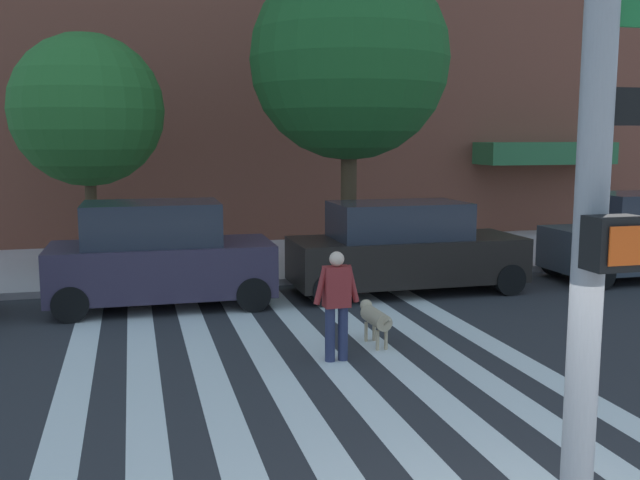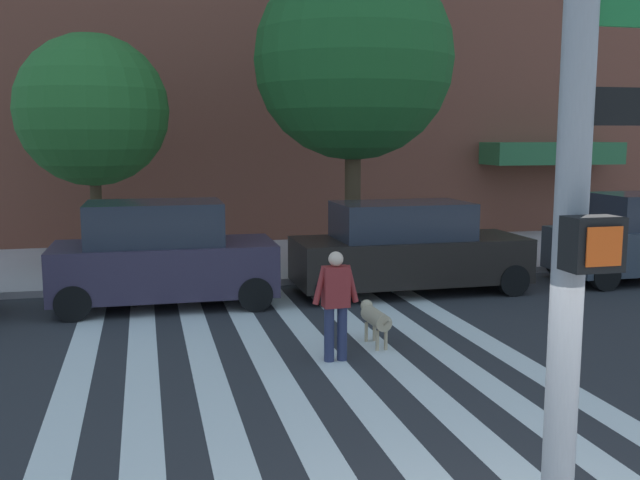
# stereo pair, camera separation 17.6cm
# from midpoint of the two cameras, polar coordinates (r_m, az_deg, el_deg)

# --- Properties ---
(ground_plane) EXTENTS (160.00, 160.00, 0.00)m
(ground_plane) POSITION_cam_midpoint_polar(r_m,az_deg,el_deg) (10.39, 0.28, -10.22)
(ground_plane) COLOR #2B2B2D
(sidewalk_far) EXTENTS (80.00, 6.00, 0.15)m
(sidewalk_far) POSITION_cam_midpoint_polar(r_m,az_deg,el_deg) (18.80, -6.71, -1.66)
(sidewalk_far) COLOR #B5A29F
(sidewalk_far) RESTS_ON ground_plane
(crosswalk_stripes) EXTENTS (6.75, 11.04, 0.01)m
(crosswalk_stripes) POSITION_cam_midpoint_polar(r_m,az_deg,el_deg) (10.32, -1.53, -10.34)
(crosswalk_stripes) COLOR silver
(crosswalk_stripes) RESTS_ON ground_plane
(traffic_light_pole) EXTENTS (0.74, 0.46, 5.80)m
(traffic_light_pole) POSITION_cam_midpoint_polar(r_m,az_deg,el_deg) (4.03, 20.55, 10.97)
(traffic_light_pole) COLOR gray
(traffic_light_pole) RESTS_ON sidewalk_near
(parked_car_behind_first) EXTENTS (4.26, 1.99, 2.04)m
(parked_car_behind_first) POSITION_cam_midpoint_polar(r_m,az_deg,el_deg) (14.23, -13.01, -1.26)
(parked_car_behind_first) COLOR #31283B
(parked_car_behind_first) RESTS_ON ground_plane
(parked_car_third_in_line) EXTENTS (4.90, 1.93, 1.93)m
(parked_car_third_in_line) POSITION_cam_midpoint_polar(r_m,az_deg,el_deg) (15.25, 6.40, -0.70)
(parked_car_third_in_line) COLOR black
(parked_car_third_in_line) RESTS_ON ground_plane
(parked_car_fourth_in_line) EXTENTS (4.41, 1.96, 2.00)m
(parked_car_fourth_in_line) POSITION_cam_midpoint_polar(r_m,az_deg,el_deg) (18.17, 23.86, 0.09)
(parked_car_fourth_in_line) COLOR #333941
(parked_car_fourth_in_line) RESTS_ON ground_plane
(street_tree_nearest) EXTENTS (3.49, 3.49, 5.48)m
(street_tree_nearest) POSITION_cam_midpoint_polar(r_m,az_deg,el_deg) (17.54, -18.31, 9.75)
(street_tree_nearest) COLOR #4C3823
(street_tree_nearest) RESTS_ON sidewalk_far
(street_tree_middle) EXTENTS (4.65, 4.65, 7.23)m
(street_tree_middle) POSITION_cam_midpoint_polar(r_m,az_deg,el_deg) (17.13, 2.05, 14.10)
(street_tree_middle) COLOR #4C3823
(street_tree_middle) RESTS_ON sidewalk_far
(pedestrian_dog_walker) EXTENTS (0.71, 0.25, 1.64)m
(pedestrian_dog_walker) POSITION_cam_midpoint_polar(r_m,az_deg,el_deg) (10.51, 0.85, -4.76)
(pedestrian_dog_walker) COLOR #282D4C
(pedestrian_dog_walker) RESTS_ON ground_plane
(dog_on_leash) EXTENTS (0.28, 1.14, 0.65)m
(dog_on_leash) POSITION_cam_midpoint_polar(r_m,az_deg,el_deg) (11.46, 3.93, -6.16)
(dog_on_leash) COLOR tan
(dog_on_leash) RESTS_ON ground_plane
(pedestrian_bystander) EXTENTS (0.71, 0.29, 1.64)m
(pedestrian_bystander) POSITION_cam_midpoint_polar(r_m,az_deg,el_deg) (21.18, 21.17, 1.69)
(pedestrian_bystander) COLOR #282D4C
(pedestrian_bystander) RESTS_ON sidewalk_far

